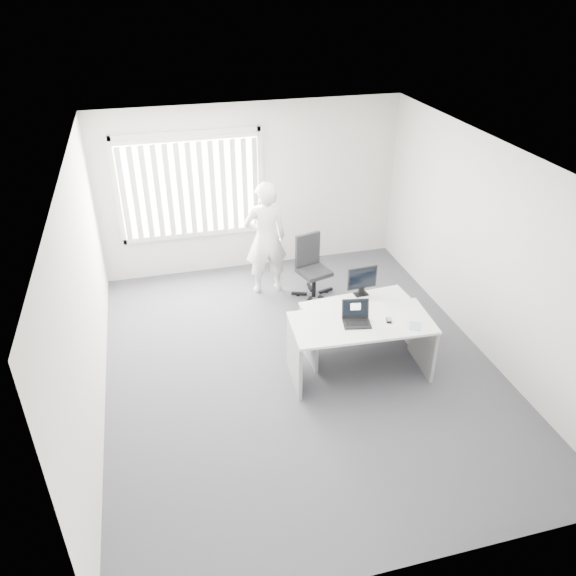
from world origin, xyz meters
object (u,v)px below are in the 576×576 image
object	(u,v)px
office_chair	(312,278)
desk_near	(361,337)
person	(266,239)
monitor	(362,281)
laptop	(357,315)
desk_far	(359,318)

from	to	relation	value
office_chair	desk_near	bearing A→B (deg)	-105.62
person	monitor	world-z (taller)	person
office_chair	laptop	world-z (taller)	laptop
laptop	desk_far	bearing A→B (deg)	75.36
office_chair	laptop	distance (m)	2.17
laptop	monitor	distance (m)	0.92
desk_far	office_chair	world-z (taller)	office_chair
person	laptop	xyz separation A→B (m)	(0.60, -2.43, 0.01)
desk_near	laptop	xyz separation A→B (m)	(-0.08, -0.03, 0.35)
office_chair	desk_far	bearing A→B (deg)	-98.68
person	desk_near	bearing A→B (deg)	104.01
desk_far	desk_near	bearing A→B (deg)	-113.63
office_chair	laptop	xyz separation A→B (m)	(-0.07, -2.08, 0.61)
desk_far	office_chair	size ratio (longest dim) A/B	1.51
desk_far	monitor	size ratio (longest dim) A/B	3.66
desk_far	laptop	distance (m)	0.75
desk_near	monitor	distance (m)	0.91
laptop	person	bearing A→B (deg)	114.83
person	laptop	distance (m)	2.50
desk_far	monitor	bearing A→B (deg)	62.68
office_chair	person	size ratio (longest dim) A/B	0.55
desk_far	person	distance (m)	2.11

